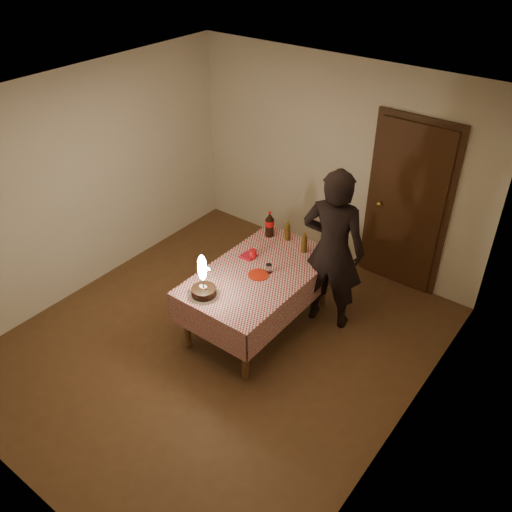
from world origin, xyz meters
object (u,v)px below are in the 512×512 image
(red_plate, at_px, (258,275))
(red_cup, at_px, (253,254))
(clear_cup, at_px, (269,268))
(amber_bottle_right, at_px, (304,243))
(dining_table, at_px, (259,279))
(cola_bottle, at_px, (270,224))
(photographer, at_px, (333,250))
(amber_bottle_left, at_px, (287,231))
(birthday_cake, at_px, (203,284))

(red_plate, height_order, red_cup, red_cup)
(red_cup, bearing_deg, clear_cup, -19.99)
(amber_bottle_right, bearing_deg, dining_table, -105.48)
(cola_bottle, relative_size, photographer, 0.17)
(amber_bottle_left, xyz_separation_m, photographer, (0.69, -0.17, 0.10))
(photographer, bearing_deg, clear_cup, -134.82)
(red_cup, xyz_separation_m, amber_bottle_right, (0.38, 0.44, 0.07))
(dining_table, xyz_separation_m, clear_cup, (0.09, 0.06, 0.14))
(red_plate, xyz_separation_m, photographer, (0.53, 0.60, 0.21))
(dining_table, bearing_deg, clear_cup, 34.91)
(amber_bottle_left, distance_m, photographer, 0.72)
(birthday_cake, relative_size, amber_bottle_left, 1.87)
(birthday_cake, distance_m, red_cup, 0.82)
(red_plate, distance_m, red_cup, 0.33)
(amber_bottle_right, bearing_deg, red_plate, -101.65)
(birthday_cake, relative_size, photographer, 0.25)
(red_cup, relative_size, photographer, 0.05)
(dining_table, bearing_deg, red_plate, -58.85)
(birthday_cake, bearing_deg, red_cup, 91.07)
(birthday_cake, height_order, red_plate, birthday_cake)
(dining_table, distance_m, red_plate, 0.12)
(red_cup, distance_m, amber_bottle_right, 0.59)
(birthday_cake, bearing_deg, amber_bottle_right, 73.80)
(birthday_cake, height_order, amber_bottle_left, birthday_cake)
(red_cup, relative_size, clear_cup, 1.11)
(cola_bottle, bearing_deg, amber_bottle_left, 14.76)
(dining_table, distance_m, amber_bottle_left, 0.75)
(birthday_cake, bearing_deg, red_plate, 68.94)
(amber_bottle_right, distance_m, photographer, 0.41)
(birthday_cake, bearing_deg, cola_bottle, 96.17)
(birthday_cake, relative_size, red_cup, 4.76)
(cola_bottle, height_order, amber_bottle_left, cola_bottle)
(red_cup, bearing_deg, cola_bottle, 104.53)
(cola_bottle, xyz_separation_m, amber_bottle_left, (0.21, 0.06, -0.03))
(dining_table, xyz_separation_m, photographer, (0.57, 0.54, 0.31))
(birthday_cake, distance_m, amber_bottle_right, 1.32)
(dining_table, bearing_deg, amber_bottle_left, 100.02)
(amber_bottle_left, xyz_separation_m, amber_bottle_right, (0.30, -0.10, 0.00))
(dining_table, height_order, red_plate, red_plate)
(photographer, bearing_deg, cola_bottle, 172.91)
(red_plate, distance_m, amber_bottle_right, 0.69)
(birthday_cake, bearing_deg, photographer, 57.39)
(birthday_cake, relative_size, red_plate, 2.16)
(amber_bottle_left, bearing_deg, red_plate, -78.32)
(red_cup, distance_m, cola_bottle, 0.51)
(clear_cup, bearing_deg, cola_bottle, 125.60)
(clear_cup, bearing_deg, amber_bottle_left, 108.11)
(photographer, bearing_deg, amber_bottle_right, 169.71)
(red_cup, height_order, amber_bottle_right, amber_bottle_right)
(clear_cup, bearing_deg, red_plate, -115.47)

